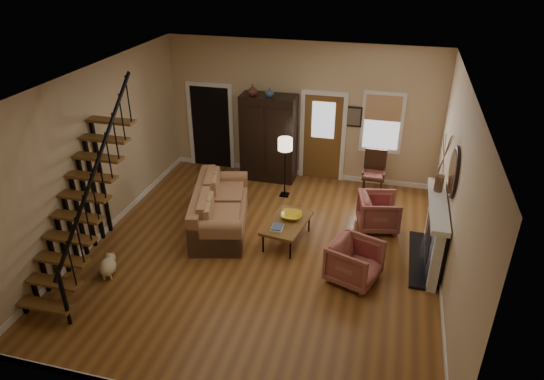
% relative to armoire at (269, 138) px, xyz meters
% --- Properties ---
extents(room, '(7.00, 7.33, 3.30)m').
position_rel_armoire_xyz_m(room, '(0.29, -1.39, 0.46)').
color(room, brown).
rests_on(room, ground).
extents(staircase, '(0.94, 2.80, 3.20)m').
position_rel_armoire_xyz_m(staircase, '(-2.08, -4.45, 0.55)').
color(staircase, brown).
rests_on(staircase, ground).
extents(fireplace, '(0.33, 1.95, 2.30)m').
position_rel_armoire_xyz_m(fireplace, '(3.83, -2.65, -0.31)').
color(fireplace, black).
rests_on(fireplace, ground).
extents(armoire, '(1.30, 0.60, 2.10)m').
position_rel_armoire_xyz_m(armoire, '(0.00, 0.00, 0.00)').
color(armoire, black).
rests_on(armoire, ground).
extents(vase_a, '(0.24, 0.24, 0.25)m').
position_rel_armoire_xyz_m(vase_a, '(-0.35, -0.10, 1.17)').
color(vase_a, '#4C2619').
rests_on(vase_a, armoire).
extents(vase_b, '(0.20, 0.20, 0.21)m').
position_rel_armoire_xyz_m(vase_b, '(0.05, -0.10, 1.16)').
color(vase_b, '#334C60').
rests_on(vase_b, armoire).
extents(sofa, '(1.54, 2.50, 0.87)m').
position_rel_armoire_xyz_m(sofa, '(-0.36, -2.47, -0.62)').
color(sofa, '#9A6A46').
rests_on(sofa, ground).
extents(coffee_table, '(0.87, 1.28, 0.46)m').
position_rel_armoire_xyz_m(coffee_table, '(1.08, -2.67, -0.82)').
color(coffee_table, brown).
rests_on(coffee_table, ground).
extents(bowl, '(0.41, 0.41, 0.10)m').
position_rel_armoire_xyz_m(bowl, '(1.13, -2.52, -0.54)').
color(bowl, gold).
rests_on(bowl, coffee_table).
extents(books, '(0.22, 0.30, 0.06)m').
position_rel_armoire_xyz_m(books, '(0.96, -2.97, -0.57)').
color(books, beige).
rests_on(books, coffee_table).
extents(armchair_left, '(1.04, 1.03, 0.75)m').
position_rel_armoire_xyz_m(armchair_left, '(2.48, -3.54, -0.68)').
color(armchair_left, maroon).
rests_on(armchair_left, ground).
extents(armchair_right, '(0.95, 0.93, 0.73)m').
position_rel_armoire_xyz_m(armchair_right, '(2.77, -1.70, -0.68)').
color(armchair_right, maroon).
rests_on(armchair_right, ground).
extents(floor_lamp, '(0.33, 0.33, 1.42)m').
position_rel_armoire_xyz_m(floor_lamp, '(0.60, -0.82, -0.34)').
color(floor_lamp, black).
rests_on(floor_lamp, ground).
extents(side_chair, '(0.54, 0.54, 1.02)m').
position_rel_armoire_xyz_m(side_chair, '(2.55, -0.20, -0.54)').
color(side_chair, '#341F10').
rests_on(side_chair, ground).
extents(dog, '(0.41, 0.54, 0.34)m').
position_rel_armoire_xyz_m(dog, '(-1.73, -4.53, -0.88)').
color(dog, beige).
rests_on(dog, ground).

